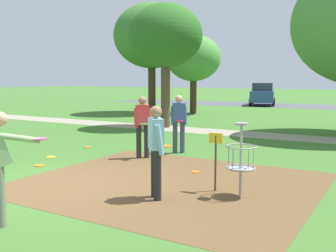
# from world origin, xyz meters

# --- Properties ---
(ground_plane) EXTENTS (160.00, 160.00, 0.00)m
(ground_plane) POSITION_xyz_m (0.00, 0.00, 0.00)
(ground_plane) COLOR #3D6B28
(dirt_tee_pad) EXTENTS (5.99, 5.30, 0.01)m
(dirt_tee_pad) POSITION_xyz_m (1.84, 1.35, 0.00)
(dirt_tee_pad) COLOR brown
(dirt_tee_pad) RESTS_ON ground
(disc_golf_basket) EXTENTS (0.98, 0.58, 1.39)m
(disc_golf_basket) POSITION_xyz_m (3.42, 1.17, 0.75)
(disc_golf_basket) COLOR #9E9EA3
(disc_golf_basket) RESTS_ON ground
(player_throwing) EXTENTS (0.45, 0.45, 1.71)m
(player_throwing) POSITION_xyz_m (2.20, 0.25, 0.97)
(player_throwing) COLOR #232328
(player_throwing) RESTS_ON ground
(player_waiting_left) EXTENTS (0.46, 0.45, 1.71)m
(player_waiting_left) POSITION_xyz_m (-0.13, 3.25, 0.97)
(player_waiting_left) COLOR #232328
(player_waiting_left) RESTS_ON ground
(player_waiting_right) EXTENTS (0.47, 0.45, 1.71)m
(player_waiting_right) POSITION_xyz_m (0.36, 4.42, 0.97)
(player_waiting_right) COLOR #384260
(player_waiting_right) RESTS_ON ground
(frisbee_near_basket) EXTENTS (0.21, 0.21, 0.02)m
(frisbee_near_basket) POSITION_xyz_m (1.90, 2.47, 0.01)
(frisbee_near_basket) COLOR orange
(frisbee_near_basket) RESTS_ON ground
(frisbee_by_tee) EXTENTS (0.25, 0.25, 0.02)m
(frisbee_by_tee) POSITION_xyz_m (-1.81, 1.08, 0.01)
(frisbee_by_tee) COLOR orange
(frisbee_by_tee) RESTS_ON ground
(frisbee_mid_grass) EXTENTS (0.23, 0.23, 0.02)m
(frisbee_mid_grass) POSITION_xyz_m (-2.63, 3.79, 0.01)
(frisbee_mid_grass) COLOR orange
(frisbee_mid_grass) RESTS_ON ground
(frisbee_far_left) EXTENTS (0.25, 0.25, 0.02)m
(frisbee_far_left) POSITION_xyz_m (-2.40, 2.01, 0.01)
(frisbee_far_left) COLOR gold
(frisbee_far_left) RESTS_ON ground
(tree_near_right) EXTENTS (3.37, 3.37, 4.89)m
(tree_near_right) POSITION_xyz_m (-5.37, 16.64, 3.43)
(tree_near_right) COLOR #422D1E
(tree_near_right) RESTS_ON ground
(tree_mid_left) EXTENTS (3.29, 3.29, 5.49)m
(tree_mid_left) POSITION_xyz_m (-3.20, 9.61, 4.05)
(tree_mid_left) COLOR brown
(tree_mid_left) RESTS_ON ground
(tree_mid_center) EXTENTS (4.74, 4.74, 6.86)m
(tree_mid_center) POSITION_xyz_m (-7.74, 15.52, 4.82)
(tree_mid_center) COLOR #422D1E
(tree_mid_center) RESTS_ON ground
(parking_lot_strip) EXTENTS (36.00, 6.00, 0.01)m
(parking_lot_strip) POSITION_xyz_m (0.00, 27.12, 0.00)
(parking_lot_strip) COLOR #4C4C51
(parking_lot_strip) RESTS_ON ground
(parked_car_leftmost) EXTENTS (2.80, 4.52, 1.84)m
(parked_car_leftmost) POSITION_xyz_m (-3.98, 26.50, 0.92)
(parked_car_leftmost) COLOR #2D4784
(parked_car_leftmost) RESTS_ON ground
(gravel_path) EXTENTS (40.00, 1.71, 0.00)m
(gravel_path) POSITION_xyz_m (0.00, 9.32, 0.00)
(gravel_path) COLOR gray
(gravel_path) RESTS_ON ground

